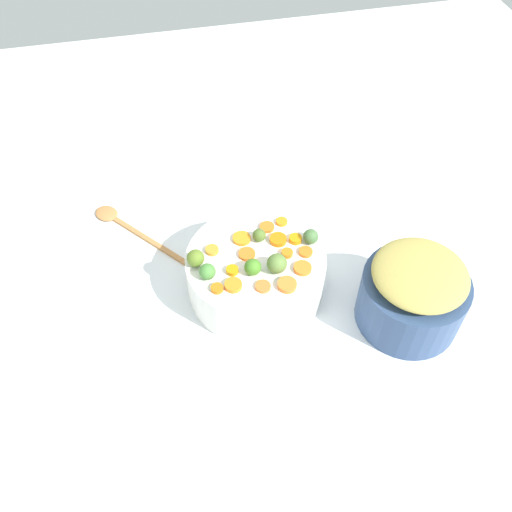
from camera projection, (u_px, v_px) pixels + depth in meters
The scene contains 26 objects.
tabletop at pixel (271, 288), 1.25m from camera, with size 2.40×2.40×0.02m, color white.
serving_bowl_carrots at pixel (256, 275), 1.19m from camera, with size 0.30×0.30×0.11m, color white.
metal_pot at pixel (411, 300), 1.14m from camera, with size 0.22×0.22×0.12m, color navy.
stuffing_mound at pixel (420, 274), 1.07m from camera, with size 0.19×0.19×0.05m, color tan.
carrot_slice_0 at pixel (247, 254), 1.15m from camera, with size 0.04×0.04×0.01m, color orange.
carrot_slice_1 at pixel (233, 285), 1.10m from camera, with size 0.04×0.04×0.01m, color orange.
carrot_slice_2 at pixel (306, 252), 1.16m from camera, with size 0.03×0.03×0.01m, color orange.
carrot_slice_3 at pixel (212, 250), 1.16m from camera, with size 0.03×0.03×0.01m, color orange.
carrot_slice_4 at pixel (295, 239), 1.18m from camera, with size 0.03×0.03×0.01m, color orange.
carrot_slice_5 at pixel (303, 268), 1.13m from camera, with size 0.04×0.04×0.01m, color orange.
carrot_slice_6 at pixel (278, 240), 1.18m from camera, with size 0.04×0.04×0.01m, color orange.
carrot_slice_7 at pixel (263, 287), 1.10m from camera, with size 0.03×0.03×0.01m, color orange.
carrot_slice_8 at pixel (282, 222), 1.22m from camera, with size 0.03×0.03×0.01m, color orange.
carrot_slice_9 at pixel (287, 253), 1.15m from camera, with size 0.02×0.02×0.01m, color orange.
carrot_slice_10 at pixel (267, 227), 1.21m from camera, with size 0.03×0.03×0.01m, color orange.
carrot_slice_11 at pixel (287, 285), 1.10m from camera, with size 0.04×0.04×0.01m, color orange.
carrot_slice_12 at pixel (242, 238), 1.18m from camera, with size 0.04×0.04×0.01m, color orange.
carrot_slice_13 at pixel (217, 288), 1.10m from camera, with size 0.03×0.03×0.01m, color orange.
carrot_slice_14 at pixel (232, 270), 1.12m from camera, with size 0.03×0.03×0.01m, color orange.
brussels_sprout_0 at pixel (196, 258), 1.13m from camera, with size 0.04×0.04×0.04m, color olive.
brussels_sprout_1 at pixel (276, 264), 1.12m from camera, with size 0.04×0.04×0.04m, color #5A7C38.
brussels_sprout_2 at pixel (207, 272), 1.11m from camera, with size 0.03×0.03×0.03m, color #488539.
brussels_sprout_3 at pixel (259, 235), 1.17m from camera, with size 0.03×0.03×0.03m, color #506E2B.
brussels_sprout_4 at pixel (311, 237), 1.17m from camera, with size 0.03×0.03×0.03m, color #48713E.
brussels_sprout_5 at pixel (253, 267), 1.11m from camera, with size 0.04×0.04×0.04m, color #468126.
wooden_spoon at pixel (122, 223), 1.36m from camera, with size 0.22×0.25×0.01m.
Camera 1 is at (-0.20, -0.72, 1.01)m, focal length 38.59 mm.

